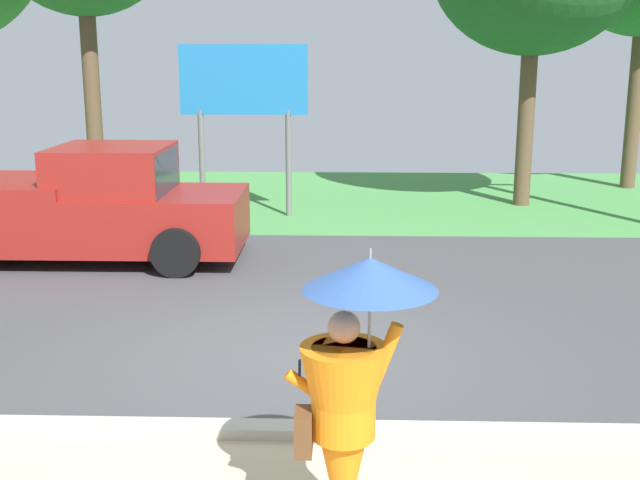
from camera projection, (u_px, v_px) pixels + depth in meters
ground_plane at (304, 284)px, 12.06m from camera, size 40.00×22.00×0.20m
monk_pedestrian at (348, 401)px, 5.45m from camera, size 1.02×0.90×2.13m
pickup_truck at (86, 207)px, 13.15m from camera, size 5.20×2.28×1.88m
roadside_billboard at (244, 92)px, 16.28m from camera, size 2.60×0.12×3.50m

